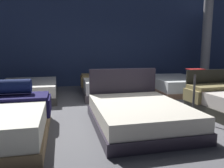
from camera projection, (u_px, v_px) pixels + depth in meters
ground_plane at (124, 111)px, 4.70m from camera, size 18.00×18.00×0.02m
showroom_back_wall at (96, 38)px, 7.93m from camera, size 18.00×0.06×3.50m
bed_1 at (138, 114)px, 3.76m from camera, size 1.53×1.99×0.92m
bed_3 at (28, 90)px, 5.90m from camera, size 1.56×2.14×0.46m
bed_4 at (108, 86)px, 6.40m from camera, size 1.60×1.97×0.55m
bed_5 at (175, 84)px, 6.88m from camera, size 1.60×2.22×0.46m
price_sign at (194, 101)px, 4.05m from camera, size 0.28×0.24×0.96m
support_pillar at (206, 38)px, 8.09m from camera, size 0.33×0.33×3.50m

